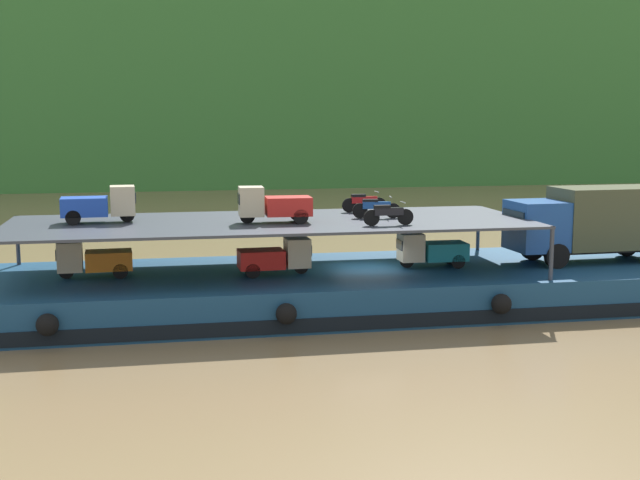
{
  "coord_description": "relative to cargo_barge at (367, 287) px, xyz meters",
  "views": [
    {
      "loc": [
        -8.04,
        -31.39,
        7.47
      ],
      "look_at": [
        -1.88,
        0.0,
        2.7
      ],
      "focal_mm": 46.55,
      "sensor_mm": 36.0,
      "label": 1
    }
  ],
  "objects": [
    {
      "name": "ground_plane",
      "position": [
        0.0,
        0.03,
        -0.75
      ],
      "size": [
        400.0,
        400.0,
        0.0
      ],
      "primitive_type": "plane",
      "color": "olive"
    },
    {
      "name": "mini_truck_upper_mid",
      "position": [
        -3.79,
        -0.61,
        3.44
      ],
      "size": [
        2.76,
        1.24,
        1.38
      ],
      "color": "red",
      "rests_on": "cargo_rack"
    },
    {
      "name": "mini_truck_upper_stern",
      "position": [
        -10.2,
        0.67,
        3.44
      ],
      "size": [
        2.79,
        1.28,
        1.38
      ],
      "color": "#1E47B7",
      "rests_on": "cargo_rack"
    },
    {
      "name": "mini_truck_lower_stern",
      "position": [
        -10.49,
        0.24,
        1.44
      ],
      "size": [
        2.79,
        1.29,
        1.38
      ],
      "color": "orange",
      "rests_on": "cargo_barge"
    },
    {
      "name": "hillside_far_bank",
      "position": [
        0.0,
        71.27,
        19.02
      ],
      "size": [
        148.78,
        37.48,
        35.09
      ],
      "color": "#387533",
      "rests_on": "ground"
    },
    {
      "name": "covered_lorry",
      "position": [
        9.59,
        -0.3,
        2.44
      ],
      "size": [
        7.92,
        2.52,
        3.1
      ],
      "color": "#1E4C99",
      "rests_on": "cargo_barge"
    },
    {
      "name": "cargo_rack",
      "position": [
        -3.8,
        0.03,
        2.69
      ],
      "size": [
        19.94,
        7.3,
        2.0
      ],
      "color": "#383D47",
      "rests_on": "cargo_barge"
    },
    {
      "name": "motorcycle_upper_port",
      "position": [
        0.24,
        -2.16,
        3.18
      ],
      "size": [
        1.9,
        0.55,
        0.87
      ],
      "color": "black",
      "rests_on": "cargo_rack"
    },
    {
      "name": "mini_truck_lower_aft",
      "position": [
        -3.72,
        -0.57,
        1.44
      ],
      "size": [
        2.77,
        1.25,
        1.38
      ],
      "color": "red",
      "rests_on": "cargo_barge"
    },
    {
      "name": "cargo_barge",
      "position": [
        0.0,
        0.0,
        0.0
      ],
      "size": [
        29.14,
        8.68,
        1.5
      ],
      "color": "navy",
      "rests_on": "ground"
    },
    {
      "name": "mini_truck_lower_mid",
      "position": [
        2.61,
        -0.12,
        1.44
      ],
      "size": [
        2.76,
        1.23,
        1.38
      ],
      "color": "teal",
      "rests_on": "cargo_barge"
    },
    {
      "name": "motorcycle_upper_stbd",
      "position": [
        0.41,
        2.22,
        3.18
      ],
      "size": [
        1.9,
        0.55,
        0.87
      ],
      "color": "black",
      "rests_on": "cargo_rack"
    },
    {
      "name": "motorcycle_upper_centre",
      "position": [
        0.36,
        0.03,
        3.18
      ],
      "size": [
        1.89,
        0.55,
        0.87
      ],
      "color": "black",
      "rests_on": "cargo_rack"
    }
  ]
}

